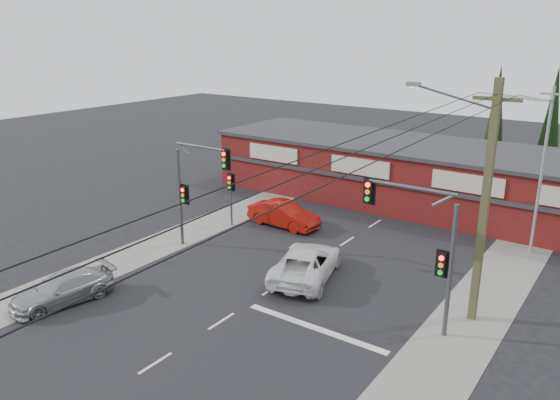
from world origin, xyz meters
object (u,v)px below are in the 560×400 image
Objects in this scene: white_suv at (306,263)px; silver_suv at (63,289)px; utility_pole at (482,196)px; shop_building at (398,171)px; red_sedan at (284,214)px.

white_suv is 11.28m from silver_suv.
utility_pole is (15.26, 9.04, 4.73)m from silver_suv.
silver_suv is at bearing 32.03° from white_suv.
shop_building is 2.73× the size of utility_pole.
white_suv is at bearing -134.17° from red_sedan.
shop_building is (-1.61, 14.63, 1.36)m from white_suv.
utility_pole is (12.86, -4.79, 4.63)m from red_sedan.
shop_building is 17.15m from utility_pole.
white_suv is 9.05m from utility_pole.
white_suv reaches higher than red_sedan.
silver_suv is 23.83m from shop_building.
shop_building reaches higher than silver_suv.
red_sedan is at bearing -62.95° from white_suv.
red_sedan is at bearing -110.81° from shop_building.
white_suv is 14.78m from shop_building.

